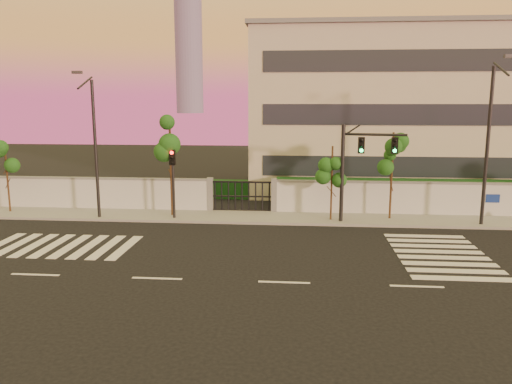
% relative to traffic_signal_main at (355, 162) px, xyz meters
% --- Properties ---
extents(ground, '(120.00, 120.00, 0.00)m').
position_rel_traffic_signal_main_xyz_m(ground, '(-3.64, -9.72, -3.55)').
color(ground, black).
rests_on(ground, ground).
extents(sidewalk, '(60.00, 3.00, 0.15)m').
position_rel_traffic_signal_main_xyz_m(sidewalk, '(-3.64, 0.78, -3.47)').
color(sidewalk, gray).
rests_on(sidewalk, ground).
extents(perimeter_wall, '(60.00, 0.36, 2.20)m').
position_rel_traffic_signal_main_xyz_m(perimeter_wall, '(-3.53, 2.28, -2.48)').
color(perimeter_wall, silver).
rests_on(perimeter_wall, ground).
extents(hedge_row, '(41.00, 4.25, 1.80)m').
position_rel_traffic_signal_main_xyz_m(hedge_row, '(-2.47, 5.02, -2.73)').
color(hedge_row, black).
rests_on(hedge_row, ground).
extents(institutional_building, '(24.40, 12.40, 12.25)m').
position_rel_traffic_signal_main_xyz_m(institutional_building, '(5.36, 12.26, 2.61)').
color(institutional_building, beige).
rests_on(institutional_building, ground).
extents(distant_skyscraper, '(16.00, 16.00, 118.00)m').
position_rel_traffic_signal_main_xyz_m(distant_skyscraper, '(-68.64, 270.28, 58.44)').
color(distant_skyscraper, slate).
rests_on(distant_skyscraper, ground).
extents(road_markings, '(57.00, 7.62, 0.02)m').
position_rel_traffic_signal_main_xyz_m(road_markings, '(-5.22, -5.97, -3.54)').
color(road_markings, silver).
rests_on(road_markings, ground).
extents(street_tree_b, '(1.42, 1.13, 4.36)m').
position_rel_traffic_signal_main_xyz_m(street_tree_b, '(-20.95, 0.84, -0.34)').
color(street_tree_b, '#382314').
rests_on(street_tree_b, ground).
extents(street_tree_c, '(1.61, 1.28, 6.08)m').
position_rel_traffic_signal_main_xyz_m(street_tree_c, '(-10.66, 0.72, 0.92)').
color(street_tree_c, '#382314').
rests_on(street_tree_c, ground).
extents(street_tree_d, '(1.33, 1.06, 4.40)m').
position_rel_traffic_signal_main_xyz_m(street_tree_d, '(-1.24, 0.34, -0.31)').
color(street_tree_d, '#382314').
rests_on(street_tree_d, ground).
extents(street_tree_e, '(1.48, 1.18, 5.15)m').
position_rel_traffic_signal_main_xyz_m(street_tree_e, '(2.21, 0.95, 0.24)').
color(street_tree_e, '#382314').
rests_on(street_tree_e, ground).
extents(traffic_signal_main, '(3.53, 0.80, 5.61)m').
position_rel_traffic_signal_main_xyz_m(traffic_signal_main, '(0.00, 0.00, 0.00)').
color(traffic_signal_main, black).
rests_on(traffic_signal_main, ground).
extents(traffic_signal_secondary, '(0.33, 0.33, 4.28)m').
position_rel_traffic_signal_main_xyz_m(traffic_signal_secondary, '(-10.39, -0.01, -0.83)').
color(traffic_signal_secondary, black).
rests_on(traffic_signal_secondary, ground).
extents(streetlight_west, '(0.50, 2.03, 8.45)m').
position_rel_traffic_signal_main_xyz_m(streetlight_west, '(-14.85, -0.36, 1.02)').
color(streetlight_west, black).
rests_on(streetlight_west, ground).
extents(streetlight_east, '(0.54, 2.19, 9.12)m').
position_rel_traffic_signal_main_xyz_m(streetlight_east, '(7.02, -0.25, 1.38)').
color(streetlight_east, black).
rests_on(streetlight_east, ground).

